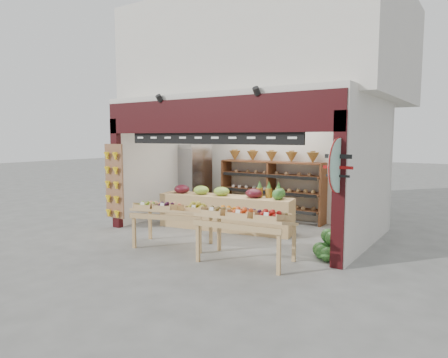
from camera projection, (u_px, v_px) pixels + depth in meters
ground at (234, 234)px, 9.19m from camera, size 60.00×60.00×0.00m
shop_structure at (269, 69)px, 10.11m from camera, size 6.36×5.12×5.40m
banana_board at (113, 183)px, 9.63m from camera, size 0.60×0.15×1.80m
gift_sign at (338, 165)px, 6.53m from camera, size 0.04×0.93×0.92m
back_shelving at (271, 177)px, 10.73m from camera, size 2.96×0.49×1.83m
refrigerator at (193, 179)px, 11.67m from camera, size 0.92×0.92×2.00m
cardboard_stack at (211, 214)px, 10.29m from camera, size 1.03×0.74×0.63m
mid_counter at (225, 211)px, 9.55m from camera, size 3.34×1.20×1.04m
display_table_left at (169, 209)px, 8.14m from camera, size 1.69×1.28×0.97m
display_table_right at (246, 216)px, 7.04m from camera, size 1.73×1.09×1.04m
watermelon_pile at (330, 248)px, 7.31m from camera, size 0.64×0.66×0.50m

